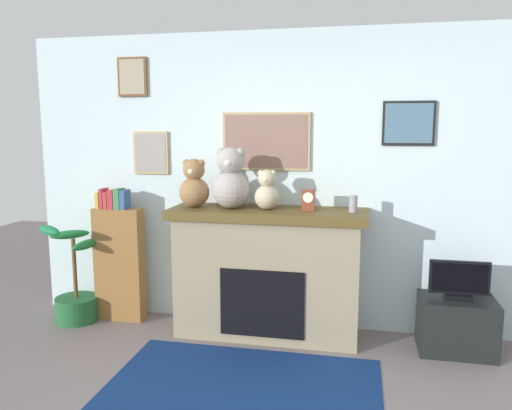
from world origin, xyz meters
name	(u,v)px	position (x,y,z in m)	size (l,w,h in m)	color
back_wall	(311,182)	(-0.01, 2.00, 1.30)	(5.20, 0.15, 2.60)	silver
fireplace	(268,272)	(-0.34, 1.68, 0.56)	(1.66, 0.57, 1.10)	gray
bookshelf	(119,260)	(-1.74, 1.74, 0.57)	(0.45, 0.16, 1.23)	brown
potted_plant	(75,294)	(-2.13, 1.61, 0.26)	(0.51, 0.62, 0.93)	#1E592D
tv_stand	(456,325)	(1.20, 1.64, 0.22)	(0.58, 0.40, 0.44)	black
television	(459,282)	(1.20, 1.64, 0.58)	(0.45, 0.14, 0.31)	black
area_rug	(243,387)	(-0.34, 0.75, 0.00)	(1.89, 1.19, 0.01)	navy
candle_jar	(353,204)	(0.37, 1.66, 1.17)	(0.07, 0.07, 0.14)	gray
mantel_clock	(308,200)	(0.01, 1.66, 1.19)	(0.11, 0.08, 0.17)	brown
teddy_bear_brown	(194,185)	(-0.98, 1.66, 1.29)	(0.26, 0.26, 0.42)	olive
teddy_bear_grey	(231,181)	(-0.65, 1.66, 1.33)	(0.32, 0.32, 0.52)	#A19996
teddy_bear_cream	(267,192)	(-0.34, 1.66, 1.25)	(0.21, 0.21, 0.33)	#BDB090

